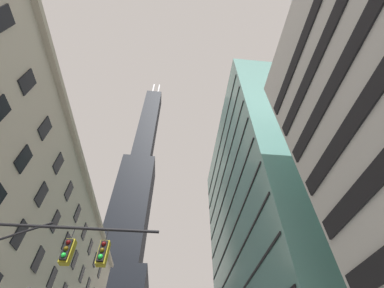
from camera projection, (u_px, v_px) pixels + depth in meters
name	position (u px, v px, depth m)	size (l,w,h in m)	color
dark_skyscraper	(126.00, 234.00, 111.66)	(24.46, 24.46, 191.50)	black
glass_office_midrise	(289.00, 225.00, 40.00)	(19.50, 33.90, 45.10)	slate
traffic_signal_mast	(27.00, 271.00, 10.16)	(8.51, 0.63, 7.75)	black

